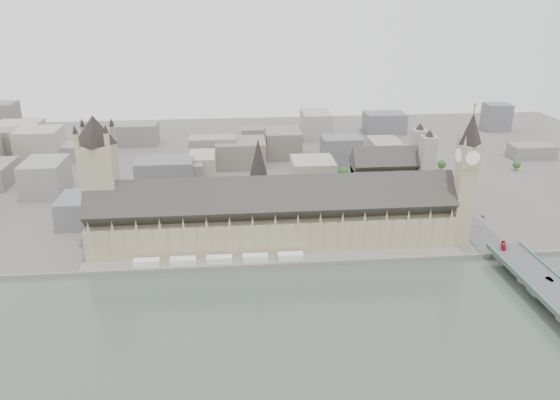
{
  "coord_description": "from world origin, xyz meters",
  "views": [
    {
      "loc": [
        -29.76,
        -348.36,
        180.76
      ],
      "look_at": [
        7.23,
        42.53,
        27.26
      ],
      "focal_mm": 35.0,
      "sensor_mm": 36.0,
      "label": 1
    }
  ],
  "objects": [
    {
      "name": "central_tower",
      "position": [
        -10.0,
        26.0,
        57.92
      ],
      "size": [
        13.0,
        13.0,
        48.0
      ],
      "color": "gray",
      "rests_on": "ground"
    },
    {
      "name": "city_skyline_inland",
      "position": [
        0.0,
        245.0,
        19.0
      ],
      "size": [
        720.0,
        360.0,
        38.0
      ],
      "primitive_type": null,
      "color": "gray",
      "rests_on": "ground"
    },
    {
      "name": "car_silver",
      "position": [
        166.02,
        -66.85,
        11.06
      ],
      "size": [
        3.27,
        5.22,
        1.62
      ],
      "primitive_type": "imported",
      "rotation": [
        0.0,
        0.0,
        0.34
      ],
      "color": "gray",
      "rests_on": "westminster_bridge"
    },
    {
      "name": "river_terrace",
      "position": [
        0.0,
        -7.5,
        1.0
      ],
      "size": [
        270.0,
        15.0,
        2.0
      ],
      "primitive_type": "cube",
      "color": "slate",
      "rests_on": "ground"
    },
    {
      "name": "victoria_tower",
      "position": [
        -122.0,
        26.0,
        55.2
      ],
      "size": [
        30.0,
        30.0,
        100.0
      ],
      "color": "gray",
      "rests_on": "ground"
    },
    {
      "name": "embankment_wall",
      "position": [
        0.0,
        -15.0,
        1.5
      ],
      "size": [
        600.0,
        1.5,
        3.0
      ],
      "primitive_type": "cube",
      "color": "slate",
      "rests_on": "ground"
    },
    {
      "name": "elizabeth_tower",
      "position": [
        138.0,
        8.0,
        58.09
      ],
      "size": [
        17.0,
        17.0,
        107.5
      ],
      "color": "gray",
      "rests_on": "ground"
    },
    {
      "name": "red_bus_north",
      "position": [
        158.82,
        -20.59,
        11.84
      ],
      "size": [
        7.21,
        11.45,
        3.17
      ],
      "primitive_type": "imported",
      "rotation": [
        0.0,
        0.0,
        -0.43
      ],
      "color": "#A91327",
      "rests_on": "westminster_bridge"
    },
    {
      "name": "park_trees",
      "position": [
        -10.0,
        60.0,
        7.5
      ],
      "size": [
        110.0,
        30.0,
        15.0
      ],
      "primitive_type": null,
      "color": "#194016",
      "rests_on": "ground"
    },
    {
      "name": "terrace_tents",
      "position": [
        -40.0,
        -7.0,
        4.0
      ],
      "size": [
        118.0,
        7.0,
        4.0
      ],
      "color": "white",
      "rests_on": "river_terrace"
    },
    {
      "name": "westminster_abbey",
      "position": [
        110.92,
        95.0,
        25.08
      ],
      "size": [
        68.0,
        36.0,
        64.0
      ],
      "color": "gray",
      "rests_on": "ground"
    },
    {
      "name": "palace_of_westminster",
      "position": [
        0.0,
        19.7,
        22.71
      ],
      "size": [
        265.0,
        40.73,
        55.44
      ],
      "color": "gray",
      "rests_on": "ground"
    },
    {
      "name": "car_approach",
      "position": [
        168.64,
        32.78,
        10.88
      ],
      "size": [
        2.14,
        4.47,
        1.26
      ],
      "primitive_type": "imported",
      "rotation": [
        0.0,
        0.0,
        0.09
      ],
      "color": "gray",
      "rests_on": "westminster_bridge"
    },
    {
      "name": "ground",
      "position": [
        0.0,
        0.0,
        0.0
      ],
      "size": [
        900.0,
        900.0,
        0.0
      ],
      "primitive_type": "plane",
      "color": "#595651",
      "rests_on": "ground"
    }
  ]
}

